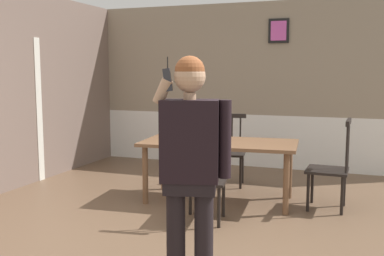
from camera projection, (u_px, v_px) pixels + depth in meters
ground_plane at (168, 239)px, 4.44m from camera, size 8.10×8.10×0.00m
room_back_partition at (253, 89)px, 7.71m from camera, size 5.58×0.17×2.74m
dining_table at (219, 148)px, 5.68m from camera, size 1.97×1.07×0.76m
chair_near_window at (231, 151)px, 6.51m from camera, size 0.46×0.46×1.01m
chair_by_doorway at (331, 167)px, 5.35m from camera, size 0.48×0.48×1.07m
chair_at_table_head at (203, 180)px, 4.90m from camera, size 0.54×0.54×0.93m
person_figure at (191, 158)px, 3.30m from camera, size 0.55×0.33×1.73m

